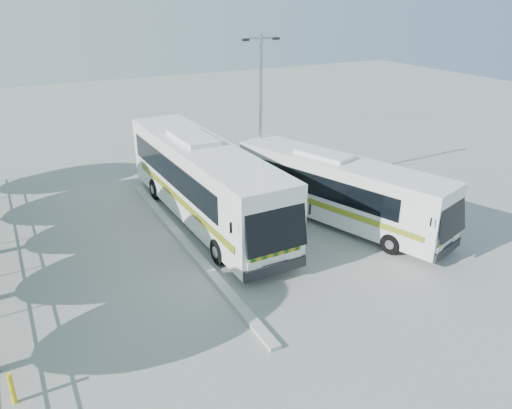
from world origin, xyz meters
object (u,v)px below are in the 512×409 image
coach_main (204,180)px  lamppost (261,109)px  bollard (12,389)px  coach_adjacent (339,189)px

coach_main → lamppost: bearing=24.7°
lamppost → bollard: bearing=-138.9°
bollard → lamppost: bearing=38.9°
lamppost → coach_adjacent: bearing=-72.6°
coach_main → bollard: bearing=-137.7°
coach_main → bollard: size_ratio=13.88×
coach_adjacent → lamppost: 6.20m
lamppost → bollard: size_ratio=8.58×
coach_adjacent → bollard: bearing=-177.5°
coach_adjacent → lamppost: (-1.43, 5.27, 2.95)m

